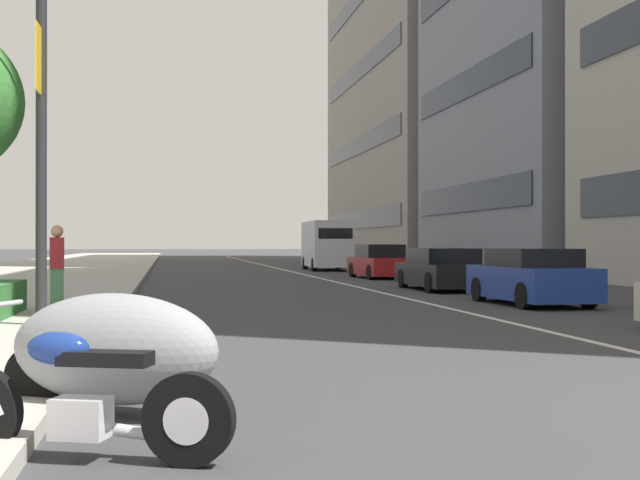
{
  "coord_description": "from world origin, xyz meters",
  "views": [
    {
      "loc": [
        -6.26,
        6.39,
        1.52
      ],
      "look_at": [
        15.74,
        2.5,
        1.59
      ],
      "focal_mm": 48.39,
      "sensor_mm": 36.0,
      "label": 1
    }
  ],
  "objects_px": {
    "motorcycle_nearest_camera": "(78,401)",
    "car_far_down_avenue": "(531,278)",
    "car_following_behind": "(380,262)",
    "street_lamp_with_banners": "(65,8)",
    "pedestrian_on_plaza": "(57,269)",
    "motorcycle_far_end_row": "(112,350)",
    "car_mid_block_traffic": "(442,270)",
    "delivery_van_ahead": "(327,244)"
  },
  "relations": [
    {
      "from": "motorcycle_nearest_camera",
      "to": "car_far_down_avenue",
      "type": "bearing_deg",
      "value": -104.36
    },
    {
      "from": "motorcycle_far_end_row",
      "to": "car_following_behind",
      "type": "distance_m",
      "value": 29.56
    },
    {
      "from": "motorcycle_far_end_row",
      "to": "delivery_van_ahead",
      "type": "xyz_separation_m",
      "value": [
        39.05,
        -9.14,
        0.85
      ]
    },
    {
      "from": "car_following_behind",
      "to": "pedestrian_on_plaza",
      "type": "bearing_deg",
      "value": 146.58
    },
    {
      "from": "motorcycle_far_end_row",
      "to": "delivery_van_ahead",
      "type": "relative_size",
      "value": 0.35
    },
    {
      "from": "street_lamp_with_banners",
      "to": "delivery_van_ahead",
      "type": "bearing_deg",
      "value": -18.01
    },
    {
      "from": "car_following_behind",
      "to": "car_far_down_avenue",
      "type": "bearing_deg",
      "value": 176.81
    },
    {
      "from": "car_far_down_avenue",
      "to": "car_mid_block_traffic",
      "type": "distance_m",
      "value": 6.63
    },
    {
      "from": "car_mid_block_traffic",
      "to": "pedestrian_on_plaza",
      "type": "xyz_separation_m",
      "value": [
        -9.25,
        10.75,
        0.37
      ]
    },
    {
      "from": "delivery_van_ahead",
      "to": "pedestrian_on_plaza",
      "type": "bearing_deg",
      "value": 161.93
    },
    {
      "from": "motorcycle_far_end_row",
      "to": "pedestrian_on_plaza",
      "type": "distance_m",
      "value": 9.68
    },
    {
      "from": "motorcycle_far_end_row",
      "to": "car_mid_block_traffic",
      "type": "bearing_deg",
      "value": -90.85
    },
    {
      "from": "motorcycle_nearest_camera",
      "to": "car_following_behind",
      "type": "xyz_separation_m",
      "value": [
        29.56,
        -9.51,
        0.26
      ]
    },
    {
      "from": "delivery_van_ahead",
      "to": "car_following_behind",
      "type": "bearing_deg",
      "value": -176.8
    },
    {
      "from": "car_following_behind",
      "to": "motorcycle_far_end_row",
      "type": "bearing_deg",
      "value": 158.83
    },
    {
      "from": "car_mid_block_traffic",
      "to": "street_lamp_with_banners",
      "type": "height_order",
      "value": "street_lamp_with_banners"
    },
    {
      "from": "car_far_down_avenue",
      "to": "car_mid_block_traffic",
      "type": "bearing_deg",
      "value": -0.08
    },
    {
      "from": "car_far_down_avenue",
      "to": "delivery_van_ahead",
      "type": "relative_size",
      "value": 0.7
    },
    {
      "from": "motorcycle_far_end_row",
      "to": "car_far_down_avenue",
      "type": "relative_size",
      "value": 0.49
    },
    {
      "from": "motorcycle_far_end_row",
      "to": "street_lamp_with_banners",
      "type": "bearing_deg",
      "value": -55.3
    },
    {
      "from": "car_following_behind",
      "to": "street_lamp_with_banners",
      "type": "bearing_deg",
      "value": 150.37
    },
    {
      "from": "delivery_van_ahead",
      "to": "pedestrian_on_plaza",
      "type": "relative_size",
      "value": 3.52
    },
    {
      "from": "car_following_behind",
      "to": "car_mid_block_traffic",
      "type": "bearing_deg",
      "value": 175.79
    },
    {
      "from": "pedestrian_on_plaza",
      "to": "car_mid_block_traffic",
      "type": "bearing_deg",
      "value": 35.32
    },
    {
      "from": "car_far_down_avenue",
      "to": "car_mid_block_traffic",
      "type": "relative_size",
      "value": 0.9
    },
    {
      "from": "car_mid_block_traffic",
      "to": "street_lamp_with_banners",
      "type": "distance_m",
      "value": 16.26
    },
    {
      "from": "delivery_van_ahead",
      "to": "street_lamp_with_banners",
      "type": "distance_m",
      "value": 33.73
    },
    {
      "from": "motorcycle_far_end_row",
      "to": "car_far_down_avenue",
      "type": "xyz_separation_m",
      "value": [
        12.15,
        -9.23,
        0.07
      ]
    },
    {
      "from": "motorcycle_far_end_row",
      "to": "car_following_behind",
      "type": "relative_size",
      "value": 0.48
    },
    {
      "from": "motorcycle_nearest_camera",
      "to": "car_far_down_avenue",
      "type": "height_order",
      "value": "car_far_down_avenue"
    },
    {
      "from": "motorcycle_far_end_row",
      "to": "street_lamp_with_banners",
      "type": "xyz_separation_m",
      "value": [
        7.2,
        1.22,
        4.85
      ]
    },
    {
      "from": "motorcycle_nearest_camera",
      "to": "pedestrian_on_plaza",
      "type": "distance_m",
      "value": 11.17
    },
    {
      "from": "car_following_behind",
      "to": "delivery_van_ahead",
      "type": "bearing_deg",
      "value": -1.45
    },
    {
      "from": "motorcycle_far_end_row",
      "to": "pedestrian_on_plaza",
      "type": "xyz_separation_m",
      "value": [
        9.53,
        1.63,
        0.43
      ]
    },
    {
      "from": "pedestrian_on_plaza",
      "to": "motorcycle_nearest_camera",
      "type": "bearing_deg",
      "value": -87.68
    },
    {
      "from": "motorcycle_nearest_camera",
      "to": "car_following_behind",
      "type": "distance_m",
      "value": 31.05
    },
    {
      "from": "street_lamp_with_banners",
      "to": "pedestrian_on_plaza",
      "type": "relative_size",
      "value": 5.26
    },
    {
      "from": "car_far_down_avenue",
      "to": "car_following_behind",
      "type": "distance_m",
      "value": 15.89
    },
    {
      "from": "car_far_down_avenue",
      "to": "motorcycle_nearest_camera",
      "type": "bearing_deg",
      "value": 144.58
    },
    {
      "from": "motorcycle_nearest_camera",
      "to": "car_far_down_avenue",
      "type": "relative_size",
      "value": 0.5
    },
    {
      "from": "motorcycle_nearest_camera",
      "to": "delivery_van_ahead",
      "type": "bearing_deg",
      "value": -82.81
    },
    {
      "from": "car_far_down_avenue",
      "to": "street_lamp_with_banners",
      "type": "xyz_separation_m",
      "value": [
        -4.95,
        10.45,
        4.78
      ]
    }
  ]
}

